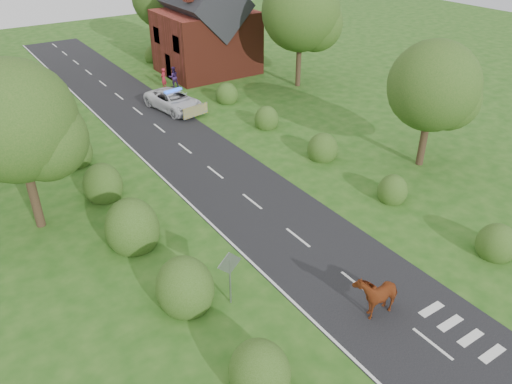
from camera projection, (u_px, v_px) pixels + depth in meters
ground at (356, 284)px, 21.12m from camera, size 120.00×120.00×0.00m
road at (192, 154)px, 31.86m from camera, size 6.00×70.00×0.02m
road_markings at (184, 173)px, 29.60m from camera, size 4.96×70.00×0.01m
hedgerow_left at (109, 195)px, 26.00m from camera, size 2.75×50.41×3.00m
hedgerow_right at (310, 143)px, 32.04m from camera, size 2.10×45.78×2.10m
tree_left_a at (22, 126)px, 22.23m from camera, size 5.74×5.60×8.38m
tree_right_a at (437, 89)px, 28.31m from camera, size 5.33×5.20×7.56m
tree_right_b at (305, 15)px, 40.61m from camera, size 6.56×6.40×9.40m
tree_right_c at (165, 0)px, 49.97m from camera, size 6.15×6.00×8.58m
road_sign at (230, 270)px, 19.32m from camera, size 1.06×0.08×2.53m
house at (206, 30)px, 45.24m from camera, size 8.00×7.40×9.17m
cow at (376, 295)px, 19.45m from camera, size 2.09×1.11×1.48m
police_van at (174, 101)px, 38.19m from camera, size 3.33×5.70×1.63m
pedestrian_red at (164, 78)px, 42.64m from camera, size 0.75×0.70×1.72m
pedestrian_purple at (173, 77)px, 42.87m from camera, size 0.94×0.78×1.77m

